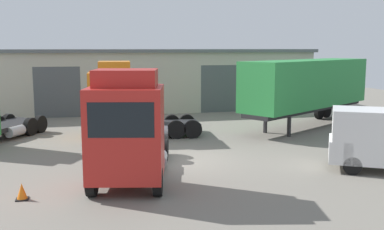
{
  "coord_description": "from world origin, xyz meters",
  "views": [
    {
      "loc": [
        -4.03,
        -18.85,
        4.94
      ],
      "look_at": [
        1.06,
        2.68,
        1.6
      ],
      "focal_mm": 42.0,
      "sensor_mm": 36.0,
      "label": 1
    }
  ],
  "objects": [
    {
      "name": "ground_plane",
      "position": [
        0.0,
        0.0,
        0.0
      ],
      "size": [
        60.0,
        60.0,
        0.0
      ],
      "primitive_type": "plane",
      "color": "slate"
    },
    {
      "name": "warehouse_building",
      "position": [
        0.0,
        17.46,
        2.41
      ],
      "size": [
        27.92,
        7.42,
        4.8
      ],
      "color": "#B7B2A3",
      "rests_on": "ground_plane"
    },
    {
      "name": "tractor_unit_red",
      "position": [
        -2.63,
        -3.14,
        1.96
      ],
      "size": [
        3.88,
        7.12,
        4.2
      ],
      "rotation": [
        0.0,
        0.0,
        -1.79
      ],
      "color": "red",
      "rests_on": "ground_plane"
    },
    {
      "name": "container_trailer_green",
      "position": [
        9.27,
        6.34,
        2.65
      ],
      "size": [
        10.54,
        7.95,
        4.18
      ],
      "rotation": [
        0.0,
        0.0,
        -2.58
      ],
      "color": "#28843D",
      "rests_on": "ground_plane"
    },
    {
      "name": "tractor_unit_orange",
      "position": [
        -2.28,
        6.06,
        1.98
      ],
      "size": [
        6.23,
        2.91,
        4.19
      ],
      "rotation": [
        0.0,
        0.0,
        3.07
      ],
      "color": "orange",
      "rests_on": "ground_plane"
    },
    {
      "name": "traffic_cone",
      "position": [
        -6.2,
        -3.82,
        0.25
      ],
      "size": [
        0.4,
        0.4,
        0.55
      ],
      "color": "black",
      "rests_on": "ground_plane"
    }
  ]
}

